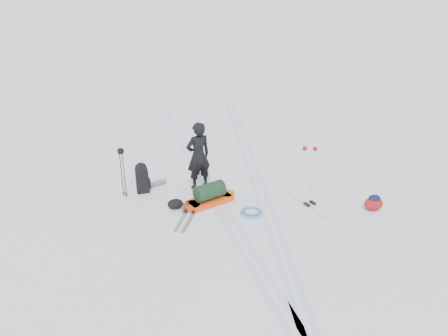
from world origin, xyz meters
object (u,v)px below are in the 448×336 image
(pulk_sled, at_px, (210,196))
(expedition_rucksack, at_px, (144,178))
(skier, at_px, (198,156))
(ski_poles_black, at_px, (121,157))

(pulk_sled, xyz_separation_m, expedition_rucksack, (-1.54, 1.02, 0.16))
(skier, xyz_separation_m, pulk_sled, (0.11, -0.91, -0.71))
(skier, bearing_deg, expedition_rucksack, -21.14)
(skier, height_order, ski_poles_black, skier)
(skier, relative_size, pulk_sled, 1.24)
(skier, height_order, expedition_rucksack, skier)
(pulk_sled, relative_size, ski_poles_black, 1.10)
(skier, bearing_deg, pulk_sled, 80.22)
(skier, relative_size, ski_poles_black, 1.36)
(ski_poles_black, bearing_deg, pulk_sled, -36.32)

